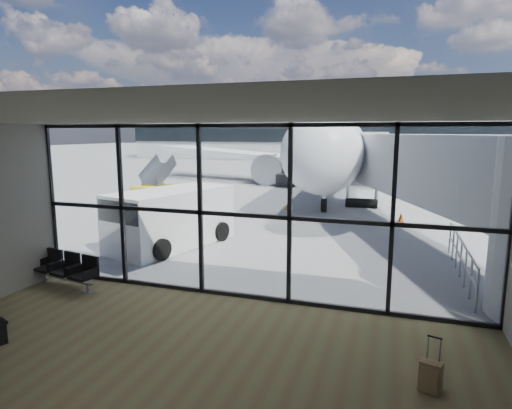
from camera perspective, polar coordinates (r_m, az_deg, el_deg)
The scene contains 20 objects.
ground at distance 50.32m, azimuth 13.80°, elevation 4.41°, with size 220.00×220.00×0.00m, color slate.
lounge_shell at distance 6.52m, azimuth -16.01°, elevation -5.11°, with size 12.02×8.01×4.51m.
glass_curtain_wall at distance 10.82m, azimuth -1.68°, elevation -1.17°, with size 12.10×0.12×4.50m.
jet_bridge at distance 17.21m, azimuth 22.32°, elevation 3.83°, with size 8.00×16.50×4.33m.
apron_railing at distance 14.12m, azimuth 25.69°, elevation -5.94°, with size 0.06×5.46×1.11m.
far_terminal at distance 72.11m, azimuth 14.78°, elevation 9.19°, with size 80.00×12.20×11.00m.
tree_0 at distance 95.32m, azimuth -12.92°, elevation 9.52°, with size 4.95×4.95×7.12m.
tree_1 at distance 92.41m, azimuth -9.69°, elevation 10.02°, with size 5.61×5.61×8.07m.
tree_2 at distance 89.81m, azimuth -6.24°, elevation 10.51°, with size 6.27×6.27×9.03m.
tree_3 at distance 87.53m, azimuth -2.59°, elevation 9.77°, with size 4.95×4.95×7.12m.
tree_4 at distance 85.62m, azimuth 1.24°, elevation 10.20°, with size 5.61×5.61×8.07m.
tree_5 at distance 84.11m, azimuth 5.22°, elevation 10.60°, with size 6.27×6.27×9.03m.
seating_row at distance 13.19m, azimuth -23.75°, elevation -7.74°, with size 2.12×0.94×0.94m.
suitcase at distance 8.13m, azimuth 22.23°, elevation -20.46°, with size 0.40×0.33×0.95m.
airliner at distance 38.81m, azimuth 11.14°, elevation 7.78°, with size 35.07×40.68×10.48m.
service_van at distance 16.44m, azimuth -11.48°, elevation -1.72°, with size 3.45×5.35×2.15m.
belt_loader at distance 35.25m, azimuth 4.63°, elevation 3.52°, with size 1.87×3.92×1.74m.
mobile_stairs at distance 29.35m, azimuth -13.57°, elevation 1.98°, with size 1.87×3.25×2.22m.
traffic_cone_a at distance 24.11m, azimuth 4.41°, elevation -0.04°, with size 0.38×0.38×0.55m.
traffic_cone_b at distance 21.00m, azimuth 18.75°, elevation -1.88°, with size 0.42×0.42×0.60m.
Camera 1 is at (3.57, -10.02, 4.26)m, focal length 30.00 mm.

